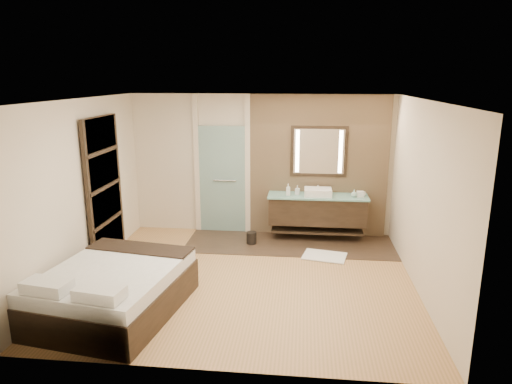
# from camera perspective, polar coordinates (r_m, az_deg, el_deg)

# --- Properties ---
(floor) EXTENTS (5.00, 5.00, 0.00)m
(floor) POSITION_cam_1_polar(r_m,az_deg,el_deg) (7.10, -1.18, -10.87)
(floor) COLOR #A77B46
(floor) RESTS_ON ground
(tile_strip) EXTENTS (3.80, 1.30, 0.01)m
(tile_strip) POSITION_cam_1_polar(r_m,az_deg,el_deg) (8.52, 4.21, -6.44)
(tile_strip) COLOR #33261C
(tile_strip) RESTS_ON floor
(stone_wall) EXTENTS (2.60, 0.08, 2.70)m
(stone_wall) POSITION_cam_1_polar(r_m,az_deg,el_deg) (8.75, 7.79, 3.17)
(stone_wall) COLOR tan
(stone_wall) RESTS_ON floor
(vanity) EXTENTS (1.85, 0.55, 0.88)m
(vanity) POSITION_cam_1_polar(r_m,az_deg,el_deg) (8.64, 7.67, -2.22)
(vanity) COLOR black
(vanity) RESTS_ON stone_wall
(mirror_unit) EXTENTS (1.06, 0.04, 0.96)m
(mirror_unit) POSITION_cam_1_polar(r_m,az_deg,el_deg) (8.64, 7.87, 5.05)
(mirror_unit) COLOR black
(mirror_unit) RESTS_ON stone_wall
(frosted_door) EXTENTS (1.10, 0.12, 2.70)m
(frosted_door) POSITION_cam_1_polar(r_m,az_deg,el_deg) (8.92, -4.22, 2.12)
(frosted_door) COLOR #BCEDE8
(frosted_door) RESTS_ON floor
(shoji_partition) EXTENTS (0.06, 1.20, 2.40)m
(shoji_partition) POSITION_cam_1_polar(r_m,az_deg,el_deg) (7.90, -18.39, 0.33)
(shoji_partition) COLOR black
(shoji_partition) RESTS_ON floor
(bed) EXTENTS (1.85, 2.18, 0.75)m
(bed) POSITION_cam_1_polar(r_m,az_deg,el_deg) (6.35, -17.39, -11.59)
(bed) COLOR black
(bed) RESTS_ON floor
(bath_mat) EXTENTS (0.81, 0.64, 0.02)m
(bath_mat) POSITION_cam_1_polar(r_m,az_deg,el_deg) (7.99, 8.56, -7.92)
(bath_mat) COLOR white
(bath_mat) RESTS_ON floor
(waste_bin) EXTENTS (0.22, 0.22, 0.23)m
(waste_bin) POSITION_cam_1_polar(r_m,az_deg,el_deg) (8.46, -0.56, -5.78)
(waste_bin) COLOR black
(waste_bin) RESTS_ON floor
(tissue_box) EXTENTS (0.13, 0.13, 0.10)m
(tissue_box) POSITION_cam_1_polar(r_m,az_deg,el_deg) (8.59, 12.90, -0.25)
(tissue_box) COLOR silver
(tissue_box) RESTS_ON vanity
(soap_bottle_a) EXTENTS (0.10, 0.10, 0.22)m
(soap_bottle_a) POSITION_cam_1_polar(r_m,az_deg,el_deg) (8.46, 4.04, 0.28)
(soap_bottle_a) COLOR silver
(soap_bottle_a) RESTS_ON vanity
(soap_bottle_b) EXTENTS (0.09, 0.09, 0.17)m
(soap_bottle_b) POSITION_cam_1_polar(r_m,az_deg,el_deg) (8.56, 5.20, 0.25)
(soap_bottle_b) COLOR #B2B2B2
(soap_bottle_b) RESTS_ON vanity
(soap_bottle_c) EXTENTS (0.12, 0.12, 0.13)m
(soap_bottle_c) POSITION_cam_1_polar(r_m,az_deg,el_deg) (8.54, 12.16, -0.16)
(soap_bottle_c) COLOR #A2CCC3
(soap_bottle_c) RESTS_ON vanity
(cup) EXTENTS (0.12, 0.12, 0.09)m
(cup) POSITION_cam_1_polar(r_m,az_deg,el_deg) (8.62, 13.18, -0.24)
(cup) COLOR silver
(cup) RESTS_ON vanity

